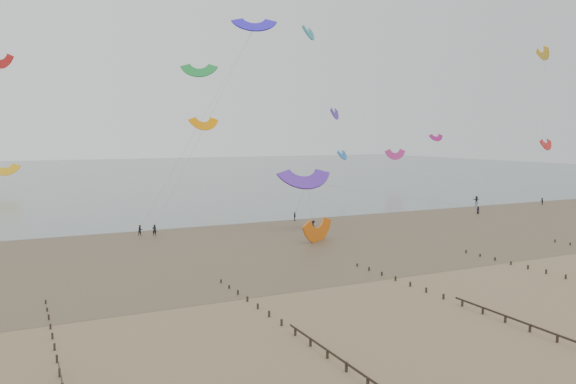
# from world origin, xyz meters

# --- Properties ---
(ground) EXTENTS (500.00, 500.00, 0.00)m
(ground) POSITION_xyz_m (0.00, 0.00, 0.00)
(ground) COLOR brown
(ground) RESTS_ON ground
(sea_and_shore) EXTENTS (500.00, 665.00, 0.03)m
(sea_and_shore) POSITION_xyz_m (-4.08, 34.40, 0.01)
(sea_and_shore) COLOR #475654
(sea_and_shore) RESTS_ON ground
(kitesurfer_lead) EXTENTS (0.76, 0.57, 1.88)m
(kitesurfer_lead) POSITION_xyz_m (-14.06, 44.61, 0.94)
(kitesurfer_lead) COLOR black
(kitesurfer_lead) RESTS_ON ground
(kitesurfers) EXTENTS (137.33, 17.65, 1.87)m
(kitesurfers) POSITION_xyz_m (27.22, 46.35, 0.88)
(kitesurfers) COLOR black
(kitesurfers) RESTS_ON ground
(grounded_kite) EXTENTS (8.77, 8.23, 3.84)m
(grounded_kite) POSITION_xyz_m (7.76, 28.85, 0.00)
(grounded_kite) COLOR #D75E0D
(grounded_kite) RESTS_ON ground
(kites_airborne) EXTENTS (224.94, 121.03, 41.71)m
(kites_airborne) POSITION_xyz_m (-16.76, 95.01, 20.81)
(kites_airborne) COLOR #1561B3
(kites_airborne) RESTS_ON ground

